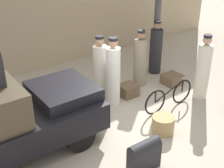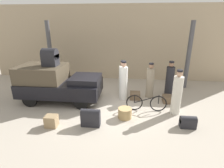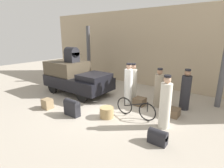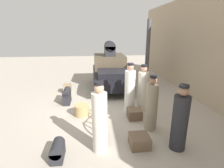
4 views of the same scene
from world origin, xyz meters
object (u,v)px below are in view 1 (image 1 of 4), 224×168
(truck, at_px, (1,119))
(porter_carrying_trunk, at_px, (140,61))
(porter_standing_middle, at_px, (100,70))
(trunk_barrel_dark, at_px, (144,155))
(porter_lifting_near_truck, at_px, (203,70))
(conductor_in_dark_uniform, at_px, (156,49))
(trunk_large_brown, at_px, (172,79))
(porter_with_bicycle, at_px, (113,74))
(suitcase_tan_flat, at_px, (128,90))
(wicker_basket, at_px, (163,124))
(bicycle, at_px, (169,96))

(truck, bearing_deg, porter_carrying_trunk, 10.77)
(porter_standing_middle, bearing_deg, trunk_barrel_dark, -108.45)
(porter_lifting_near_truck, bearing_deg, truck, 171.72)
(porter_lifting_near_truck, bearing_deg, porter_standing_middle, 142.54)
(conductor_in_dark_uniform, height_order, trunk_large_brown, conductor_in_dark_uniform)
(porter_standing_middle, distance_m, trunk_barrel_dark, 3.13)
(porter_with_bicycle, relative_size, porter_standing_middle, 1.04)
(suitcase_tan_flat, bearing_deg, wicker_basket, -103.14)
(conductor_in_dark_uniform, height_order, suitcase_tan_flat, conductor_in_dark_uniform)
(porter_lifting_near_truck, distance_m, trunk_large_brown, 1.23)
(bicycle, xyz_separation_m, suitcase_tan_flat, (-0.43, 1.15, -0.18))
(wicker_basket, bearing_deg, conductor_in_dark_uniform, 50.19)
(bicycle, bearing_deg, porter_lifting_near_truck, -4.43)
(porter_carrying_trunk, relative_size, suitcase_tan_flat, 3.56)
(conductor_in_dark_uniform, distance_m, porter_lifting_near_truck, 1.98)
(wicker_basket, height_order, trunk_barrel_dark, trunk_barrel_dark)
(bicycle, bearing_deg, porter_with_bicycle, 132.36)
(bicycle, xyz_separation_m, porter_with_bicycle, (-0.99, 1.09, 0.50))
(truck, xyz_separation_m, wicker_basket, (3.19, -1.33, -0.69))
(porter_standing_middle, relative_size, trunk_large_brown, 3.45)
(porter_carrying_trunk, bearing_deg, wicker_basket, -117.63)
(truck, xyz_separation_m, porter_standing_middle, (2.99, 0.93, -0.08))
(porter_standing_middle, relative_size, trunk_barrel_dark, 2.63)
(bicycle, relative_size, trunk_large_brown, 3.24)
(truck, height_order, suitcase_tan_flat, truck)
(trunk_large_brown, distance_m, suitcase_tan_flat, 1.54)
(bicycle, distance_m, porter_standing_middle, 1.97)
(truck, relative_size, porter_lifting_near_truck, 2.01)
(porter_lifting_near_truck, bearing_deg, bicycle, 175.57)
(conductor_in_dark_uniform, bearing_deg, porter_standing_middle, -172.98)
(bicycle, relative_size, suitcase_tan_flat, 3.47)
(truck, relative_size, wicker_basket, 6.98)
(trunk_large_brown, bearing_deg, bicycle, -139.55)
(porter_standing_middle, height_order, suitcase_tan_flat, porter_standing_middle)
(porter_with_bicycle, distance_m, trunk_large_brown, 2.21)
(conductor_in_dark_uniform, xyz_separation_m, porter_standing_middle, (-2.33, -0.29, 0.02))
(conductor_in_dark_uniform, relative_size, trunk_large_brown, 3.36)
(porter_standing_middle, bearing_deg, porter_carrying_trunk, -4.59)
(porter_carrying_trunk, xyz_separation_m, trunk_large_brown, (0.82, -0.55, -0.62))
(porter_with_bicycle, relative_size, porter_carrying_trunk, 1.09)
(bicycle, xyz_separation_m, trunk_barrel_dark, (-2.03, -1.34, -0.00))
(porter_with_bicycle, bearing_deg, porter_carrying_trunk, 17.47)
(porter_lifting_near_truck, height_order, suitcase_tan_flat, porter_lifting_near_truck)
(conductor_in_dark_uniform, height_order, porter_with_bicycle, porter_with_bicycle)
(conductor_in_dark_uniform, distance_m, trunk_barrel_dark, 4.64)
(truck, relative_size, trunk_large_brown, 7.14)
(wicker_basket, distance_m, porter_with_bicycle, 1.88)
(truck, relative_size, porter_with_bicycle, 1.98)
(trunk_barrel_dark, bearing_deg, porter_with_bicycle, 66.83)
(conductor_in_dark_uniform, distance_m, suitcase_tan_flat, 1.95)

